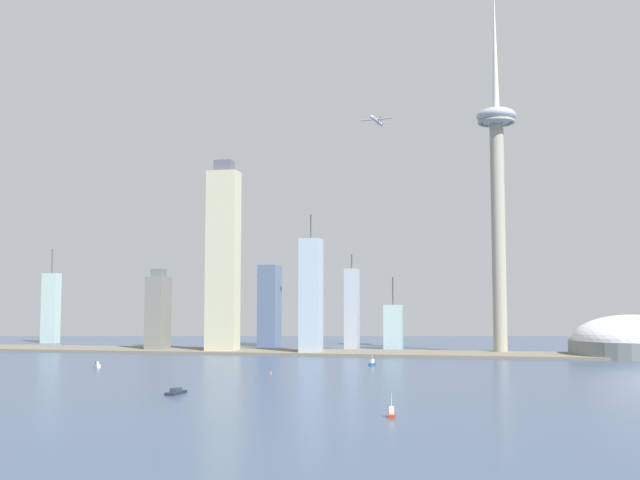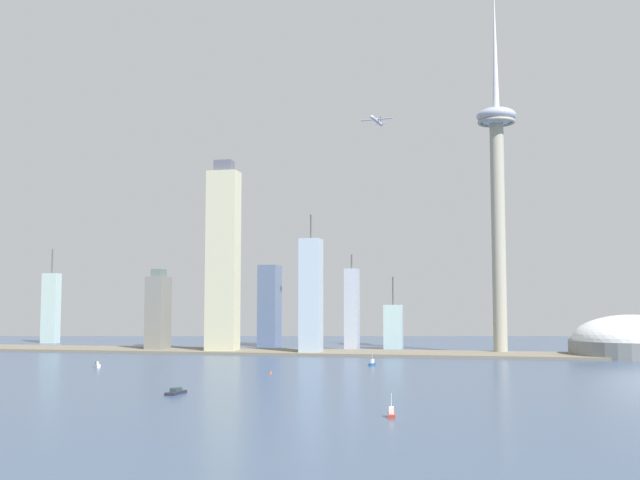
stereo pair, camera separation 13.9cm
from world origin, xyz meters
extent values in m
cube|color=#6C6555|center=(0.00, 437.61, 1.07)|extent=(756.33, 66.95, 2.14)
cylinder|color=gray|center=(175.65, 462.19, 105.71)|extent=(12.16, 12.16, 211.42)
ellipsoid|color=#9AA1B3|center=(175.65, 462.19, 211.42)|extent=(35.13, 35.13, 15.42)
torus|color=gray|center=(175.65, 462.19, 206.03)|extent=(32.95, 32.95, 3.08)
cone|color=silver|center=(175.65, 462.19, 277.66)|extent=(6.08, 6.08, 117.05)
cylinder|color=gray|center=(281.89, 449.09, 6.86)|extent=(102.40, 102.40, 13.72)
ellipsoid|color=silver|center=(281.89, 449.09, 13.72)|extent=(97.28, 97.28, 42.36)
cube|color=#A2C1C1|center=(76.65, 507.54, 21.26)|extent=(17.63, 14.15, 42.53)
cylinder|color=#4C4C51|center=(76.65, 507.54, 56.10)|extent=(1.60, 1.60, 27.15)
cube|color=#A4AEC2|center=(41.53, 476.38, 38.15)|extent=(12.33, 16.27, 76.30)
cylinder|color=#4C4C51|center=(41.53, 476.38, 82.97)|extent=(1.60, 1.60, 13.33)
cube|color=slate|center=(-53.33, 530.50, 41.49)|extent=(18.97, 26.86, 82.97)
cube|color=#A3B7C7|center=(14.28, 422.96, 50.28)|extent=(18.01, 19.54, 100.57)
cylinder|color=#4C4C51|center=(14.28, 422.96, 111.32)|extent=(1.60, 1.60, 21.50)
cube|color=#BBBB99|center=(-68.10, 427.13, 81.96)|extent=(27.34, 19.39, 163.91)
cube|color=#515562|center=(-68.10, 427.13, 169.00)|extent=(16.41, 11.63, 10.17)
cube|color=#AAC6C1|center=(-306.51, 538.01, 38.40)|extent=(17.30, 12.27, 76.81)
cylinder|color=#4C4C51|center=(-306.51, 538.01, 90.42)|extent=(1.60, 1.60, 27.22)
cube|color=slate|center=(-135.23, 438.67, 34.36)|extent=(16.15, 24.99, 68.72)
cube|color=#566561|center=(-135.23, 438.67, 72.33)|extent=(9.69, 14.99, 7.23)
cube|color=#222132|center=(9.86, 134.98, 0.70)|extent=(6.34, 14.88, 1.39)
cube|color=#273C39|center=(9.86, 134.98, 2.30)|extent=(4.12, 6.66, 1.82)
cube|color=#1D5288|center=(82.17, 320.97, 0.88)|extent=(4.54, 7.64, 1.76)
cube|color=silver|center=(82.17, 320.97, 3.13)|extent=(2.45, 3.55, 2.74)
cylinder|color=silver|center=(82.17, 320.97, 6.71)|extent=(0.24, 0.24, 4.43)
cube|color=#A92F23|center=(123.13, 82.45, 0.68)|extent=(3.29, 7.24, 1.36)
cube|color=beige|center=(123.13, 82.45, 2.74)|extent=(2.16, 3.24, 2.77)
cylinder|color=silver|center=(123.13, 82.45, 6.84)|extent=(0.24, 0.24, 5.42)
cube|color=white|center=(-104.31, 267.35, 1.10)|extent=(7.54, 7.04, 2.19)
cube|color=#99A6A2|center=(-104.31, 267.35, 3.18)|extent=(3.72, 3.55, 1.98)
cone|color=#E54C19|center=(26.89, 248.31, 0.98)|extent=(1.72, 1.72, 1.97)
cylinder|color=#BCB6C9|center=(67.74, 462.12, 212.56)|extent=(7.92, 32.22, 3.29)
sphere|color=#BCB6C9|center=(65.40, 446.25, 212.56)|extent=(3.29, 3.29, 3.29)
cube|color=#BCB6C9|center=(67.74, 462.12, 214.04)|extent=(31.18, 8.28, 0.50)
cube|color=#BCB6C9|center=(69.70, 475.45, 213.05)|extent=(11.11, 4.22, 0.40)
cube|color=#2D333D|center=(69.70, 475.45, 216.70)|extent=(0.88, 2.71, 5.00)
camera|label=1|loc=(157.96, -221.63, 46.02)|focal=42.43mm
camera|label=2|loc=(158.10, -221.60, 46.02)|focal=42.43mm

